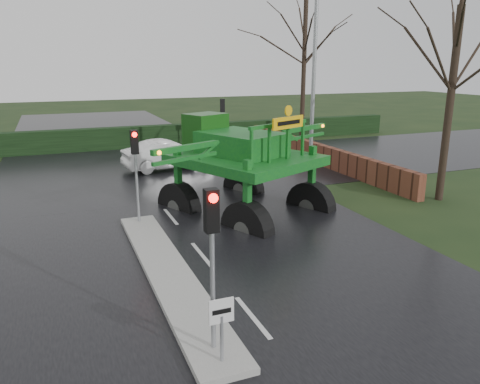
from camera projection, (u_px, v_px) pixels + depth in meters
name	position (u px, v px, depth m)	size (l,w,h in m)	color
ground	(252.00, 318.00, 11.00)	(140.00, 140.00, 0.00)	black
road_main	(159.00, 203.00, 19.94)	(14.00, 80.00, 0.02)	black
road_cross	(135.00, 173.00, 25.30)	(80.00, 12.00, 0.02)	black
median_island	(168.00, 272.00, 13.19)	(1.20, 10.00, 0.16)	gray
hedge_row	(115.00, 138.00, 32.25)	(44.00, 0.90, 1.50)	black
brick_wall	(306.00, 150.00, 28.92)	(0.40, 20.00, 1.20)	#592D1E
keep_left_sign	(221.00, 320.00, 8.91)	(0.50, 0.07, 1.35)	gray
traffic_signal_near	(212.00, 236.00, 8.94)	(0.26, 0.33, 3.52)	gray
traffic_signal_mid	(135.00, 156.00, 16.54)	(0.26, 0.33, 3.52)	gray
traffic_signal_far	(222.00, 113.00, 30.53)	(0.26, 0.33, 3.52)	gray
street_light_right	(309.00, 58.00, 23.07)	(3.85, 0.30, 10.00)	gray
tree_right_near	(453.00, 78.00, 19.11)	(5.60, 5.60, 9.64)	black
tree_right_far	(304.00, 52.00, 32.71)	(7.00, 7.00, 12.05)	black
crop_sprayer	(242.00, 159.00, 16.24)	(8.87, 7.29, 5.38)	black
white_sedan	(169.00, 169.00, 26.31)	(1.73, 4.97, 1.64)	white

